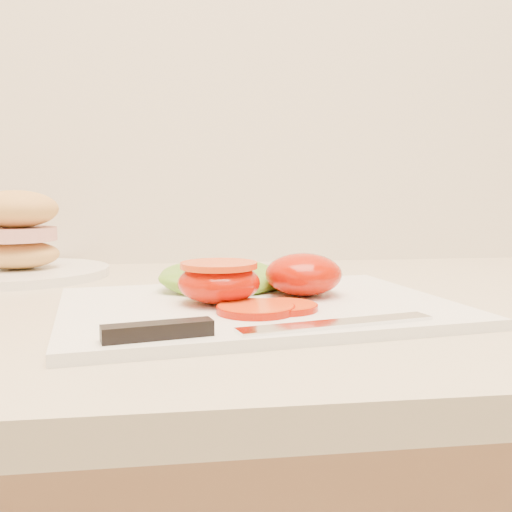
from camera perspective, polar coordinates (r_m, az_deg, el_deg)
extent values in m
cube|color=white|center=(0.57, 0.14, -5.10)|extent=(0.42, 0.33, 0.01)
ellipsoid|color=#BC1300|center=(0.61, 4.77, -1.83)|extent=(0.08, 0.08, 0.04)
ellipsoid|color=#BC1300|center=(0.56, -3.72, -2.67)|extent=(0.08, 0.08, 0.04)
cylinder|color=red|center=(0.56, -3.73, -0.91)|extent=(0.08, 0.08, 0.01)
cylinder|color=#F75E17|center=(0.52, -0.03, -5.31)|extent=(0.07, 0.07, 0.01)
cylinder|color=#F75E17|center=(0.53, 2.80, -5.09)|extent=(0.06, 0.06, 0.01)
ellipsoid|color=#6FB32F|center=(0.64, -3.22, -2.15)|extent=(0.16, 0.12, 0.03)
ellipsoid|color=#6FB32F|center=(0.66, 0.71, -2.18)|extent=(0.12, 0.12, 0.02)
cube|color=silver|center=(0.48, 8.14, -6.71)|extent=(0.17, 0.06, 0.00)
cube|color=black|center=(0.44, -9.79, -7.34)|extent=(0.09, 0.04, 0.01)
cylinder|color=white|center=(0.87, -22.65, -1.56)|extent=(0.25, 0.25, 0.01)
ellipsoid|color=tan|center=(0.86, -22.72, 0.12)|extent=(0.11, 0.10, 0.04)
cylinder|color=#D8938C|center=(0.86, -22.81, 2.03)|extent=(0.11, 0.11, 0.02)
ellipsoid|color=tan|center=(0.86, -22.91, 4.35)|extent=(0.12, 0.10, 0.05)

